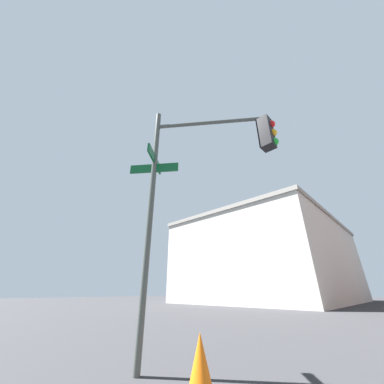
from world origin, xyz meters
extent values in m
cylinder|color=#474C47|center=(-6.69, -6.90, 2.65)|extent=(0.12, 0.12, 5.30)
cylinder|color=#474C47|center=(-5.68, -6.13, 4.90)|extent=(2.09, 1.62, 0.09)
cube|color=black|center=(-4.66, -5.36, 4.45)|extent=(0.28, 0.28, 0.80)
sphere|color=red|center=(-4.54, -5.26, 4.70)|extent=(0.18, 0.18, 0.18)
sphere|color=orange|center=(-4.54, -5.26, 4.45)|extent=(0.18, 0.18, 0.18)
sphere|color=green|center=(-4.54, -5.26, 4.20)|extent=(0.18, 0.18, 0.18)
cube|color=#0F5128|center=(-6.69, -6.90, 3.71)|extent=(0.90, 0.70, 0.20)
cube|color=#0F5128|center=(-6.69, -6.90, 3.93)|extent=(0.64, 0.82, 0.20)
cube|color=#BCB7AD|center=(-15.94, 19.26, 4.36)|extent=(15.88, 22.52, 8.71)
cube|color=gray|center=(-15.94, 19.26, 8.91)|extent=(16.18, 22.82, 0.40)
cone|color=orange|center=(-5.47, -6.79, 0.35)|extent=(0.36, 0.36, 0.70)
camera|label=1|loc=(-3.19, -9.32, 1.19)|focal=20.13mm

